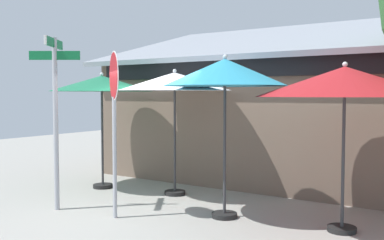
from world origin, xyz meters
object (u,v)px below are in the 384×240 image
Objects in this scene: patio_umbrella_ivory_center at (175,82)px; patio_umbrella_teal_right at (225,74)px; patio_umbrella_crimson_far_right at (345,82)px; stop_sign at (114,100)px; street_sign_post at (55,105)px; patio_umbrella_forest_green_left at (102,84)px.

patio_umbrella_teal_right reaches higher than patio_umbrella_ivory_center.
patio_umbrella_teal_right reaches higher than patio_umbrella_crimson_far_right.
patio_umbrella_teal_right is 1.04× the size of patio_umbrella_crimson_far_right.
patio_umbrella_teal_right is (1.73, -0.96, 0.10)m from patio_umbrella_ivory_center.
stop_sign is 1.08× the size of patio_umbrella_ivory_center.
patio_umbrella_crimson_far_right is (1.90, 0.30, -0.17)m from patio_umbrella_teal_right.
patio_umbrella_ivory_center is 0.98× the size of patio_umbrella_crimson_far_right.
patio_umbrella_teal_right is (1.55, 1.05, 0.45)m from stop_sign.
patio_umbrella_ivory_center reaches higher than patio_umbrella_crimson_far_right.
stop_sign is at bearing -145.99° from patio_umbrella_teal_right.
street_sign_post is at bearing -156.52° from patio_umbrella_teal_right.
street_sign_post is 1.20× the size of patio_umbrella_forest_green_left.
street_sign_post reaches higher than patio_umbrella_ivory_center.
patio_umbrella_ivory_center is 3.69m from patio_umbrella_crimson_far_right.
stop_sign is (1.27, 0.18, 0.08)m from street_sign_post.
patio_umbrella_forest_green_left is 3.56m from patio_umbrella_teal_right.
patio_umbrella_forest_green_left is at bearing 176.44° from patio_umbrella_crimson_far_right.
stop_sign is 1.06× the size of patio_umbrella_crimson_far_right.
patio_umbrella_teal_right is at bearing 34.01° from stop_sign.
stop_sign reaches higher than patio_umbrella_forest_green_left.
patio_umbrella_ivory_center is 1.98m from patio_umbrella_teal_right.
patio_umbrella_crimson_far_right is (4.73, 1.52, 0.36)m from street_sign_post.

